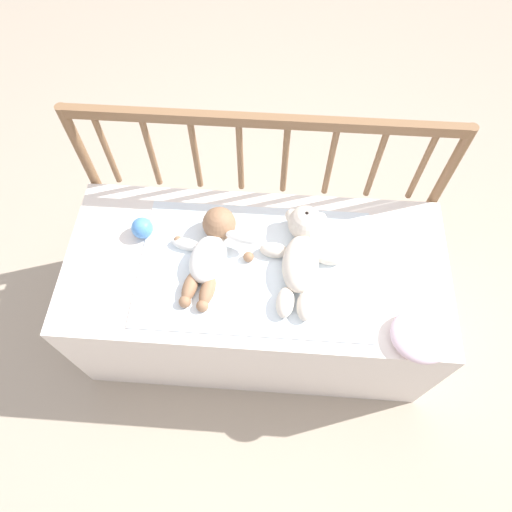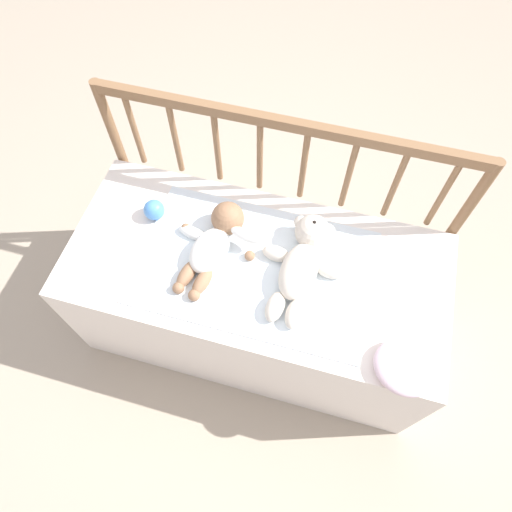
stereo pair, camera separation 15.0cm
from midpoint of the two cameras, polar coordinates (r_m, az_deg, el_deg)
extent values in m
plane|color=tan|center=(2.04, -2.11, -8.41)|extent=(12.00, 12.00, 0.00)
cube|color=white|center=(1.79, -2.38, -5.30)|extent=(1.32, 0.61, 0.54)
cylinder|color=brown|center=(1.95, -20.88, 7.14)|extent=(0.04, 0.04, 0.89)
cylinder|color=brown|center=(1.87, 18.38, 5.10)|extent=(0.04, 0.04, 0.89)
cube|color=brown|center=(1.48, -2.09, 16.35)|extent=(1.28, 0.03, 0.04)
cylinder|color=brown|center=(1.74, -20.52, 12.00)|extent=(0.02, 0.02, 0.32)
cylinder|color=brown|center=(1.68, -15.51, 12.06)|extent=(0.02, 0.02, 0.32)
cylinder|color=brown|center=(1.64, -10.21, 12.04)|extent=(0.02, 0.02, 0.32)
cylinder|color=brown|center=(1.62, -4.70, 11.90)|extent=(0.02, 0.02, 0.32)
cylinder|color=brown|center=(1.60, 0.94, 11.65)|extent=(0.02, 0.02, 0.32)
cylinder|color=brown|center=(1.61, 6.60, 11.29)|extent=(0.02, 0.02, 0.32)
cylinder|color=brown|center=(1.62, 12.18, 10.83)|extent=(0.02, 0.02, 0.32)
cylinder|color=brown|center=(1.66, 17.56, 10.29)|extent=(0.02, 0.02, 0.32)
cube|color=white|center=(1.54, -2.74, -1.61)|extent=(0.79, 0.49, 0.01)
ellipsoid|color=silver|center=(1.50, 2.75, -1.17)|extent=(0.14, 0.22, 0.09)
sphere|color=silver|center=(1.57, 3.48, 3.91)|extent=(0.12, 0.12, 0.12)
sphere|color=tan|center=(1.54, 3.54, 4.59)|extent=(0.05, 0.05, 0.05)
sphere|color=black|center=(1.52, 3.58, 5.04)|extent=(0.02, 0.02, 0.02)
sphere|color=silver|center=(1.58, 1.83, 4.82)|extent=(0.05, 0.05, 0.05)
sphere|color=silver|center=(1.58, 5.32, 4.37)|extent=(0.05, 0.05, 0.05)
ellipsoid|color=silver|center=(1.55, -0.51, 0.49)|extent=(0.10, 0.06, 0.05)
ellipsoid|color=silver|center=(1.54, 6.41, -0.42)|extent=(0.10, 0.06, 0.05)
ellipsoid|color=silver|center=(1.46, 0.73, -6.08)|extent=(0.07, 0.11, 0.06)
ellipsoid|color=silver|center=(1.45, 3.33, -6.43)|extent=(0.07, 0.11, 0.06)
ellipsoid|color=white|center=(1.53, -8.80, -0.56)|extent=(0.15, 0.20, 0.08)
sphere|color=#936B4C|center=(1.58, -7.33, 3.81)|extent=(0.12, 0.12, 0.12)
ellipsoid|color=white|center=(1.59, -11.30, 1.19)|extent=(0.12, 0.06, 0.04)
ellipsoid|color=white|center=(1.52, -4.62, 2.13)|extent=(0.12, 0.06, 0.04)
sphere|color=#936B4C|center=(1.61, -12.33, 1.60)|extent=(0.04, 0.04, 0.04)
sphere|color=#936B4C|center=(1.54, -3.72, -0.35)|extent=(0.04, 0.04, 0.04)
ellipsoid|color=#936B4C|center=(1.51, -11.04, -3.99)|extent=(0.07, 0.12, 0.05)
ellipsoid|color=#936B4C|center=(1.50, -8.94, -4.53)|extent=(0.07, 0.12, 0.05)
sphere|color=#936B4C|center=(1.50, -11.74, -5.88)|extent=(0.04, 0.04, 0.04)
sphere|color=#936B4C|center=(1.48, -9.62, -6.44)|extent=(0.04, 0.04, 0.04)
sphere|color=#4C8CDB|center=(1.65, -16.60, 3.17)|extent=(0.07, 0.07, 0.07)
ellipsoid|color=silver|center=(1.48, 17.27, -9.79)|extent=(0.19, 0.18, 0.06)
camera|label=1|loc=(0.07, -92.87, -5.02)|focal=32.00mm
camera|label=2|loc=(0.07, 87.13, 5.02)|focal=32.00mm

